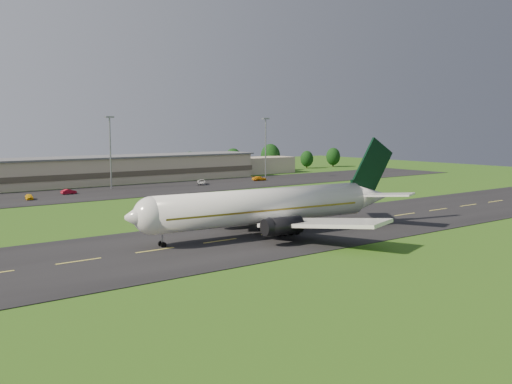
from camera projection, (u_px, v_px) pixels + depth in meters
ground at (276, 233)px, 93.81m from camera, size 360.00×360.00×0.00m
taxiway at (276, 233)px, 93.80m from camera, size 220.00×30.00×0.10m
apron at (106, 193)px, 150.99m from camera, size 260.00×30.00×0.10m
airliner at (268, 206)px, 92.15m from camera, size 51.27×42.01×15.57m
terminal at (94, 171)px, 173.56m from camera, size 145.00×16.00×8.40m
light_mast_centre at (110, 144)px, 158.87m from camera, size 2.40×1.20×20.35m
light_mast_east at (266, 141)px, 191.69m from camera, size 2.40×1.20×20.35m
tree_line at (170, 163)px, 200.43m from camera, size 197.16×8.69×10.61m
service_vehicle_a at (29, 197)px, 136.16m from camera, size 2.13×4.13×1.34m
service_vehicle_b at (69, 192)px, 147.13m from camera, size 4.10×1.95×1.30m
service_vehicle_c at (202, 182)px, 171.45m from camera, size 4.80×5.83×1.48m
service_vehicle_d at (259, 178)px, 183.79m from camera, size 5.07×2.65×1.40m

